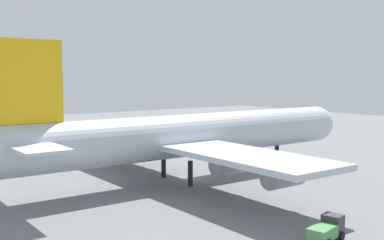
# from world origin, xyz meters

# --- Properties ---
(ground_plane) EXTENTS (244.10, 244.10, 0.00)m
(ground_plane) POSITION_xyz_m (0.00, 0.00, 0.00)
(ground_plane) COLOR slate
(cargo_airplane) EXTENTS (61.02, 52.72, 19.33)m
(cargo_airplane) POSITION_xyz_m (-0.25, 0.00, 6.41)
(cargo_airplane) COLOR silver
(cargo_airplane) RESTS_ON ground_plane
(pushback_tractor) EXTENTS (4.69, 2.99, 2.21)m
(pushback_tractor) POSITION_xyz_m (-5.76, -28.58, 1.08)
(pushback_tractor) COLOR #333338
(pushback_tractor) RESTS_ON ground_plane
(safety_cone_nose) EXTENTS (0.53, 0.53, 0.76)m
(safety_cone_nose) POSITION_xyz_m (27.46, 0.44, 0.38)
(safety_cone_nose) COLOR orange
(safety_cone_nose) RESTS_ON ground_plane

